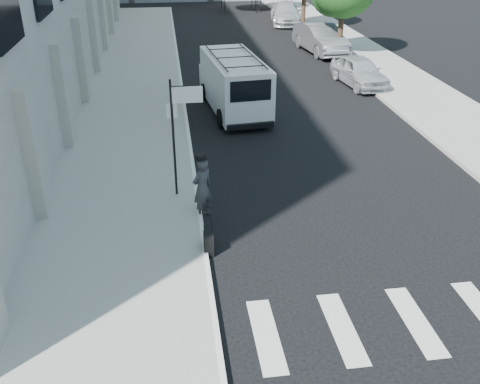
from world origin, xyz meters
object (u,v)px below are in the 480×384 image
object	(u,v)px
businessman	(202,188)
cargo_van	(233,83)
parked_car_a	(360,71)
briefcase	(208,243)
suitcase	(209,244)
parked_car_b	(321,39)
parked_car_c	(286,13)

from	to	relation	value
businessman	cargo_van	size ratio (longest dim) A/B	0.29
parked_car_a	briefcase	bearing A→B (deg)	-129.44
businessman	suitcase	xyz separation A→B (m)	(0.00, -1.88, -0.60)
briefcase	cargo_van	xyz separation A→B (m)	(2.03, 10.80, 1.02)
businessman	parked_car_b	xyz separation A→B (m)	(8.70, 19.24, -0.04)
businessman	parked_car_a	size ratio (longest dim) A/B	0.43
parked_car_a	parked_car_c	world-z (taller)	parked_car_c
cargo_van	suitcase	bearing A→B (deg)	-106.23
suitcase	parked_car_c	bearing A→B (deg)	75.99
suitcase	cargo_van	bearing A→B (deg)	81.18
businessman	parked_car_a	xyz separation A→B (m)	(8.70, 12.05, -0.19)
businessman	parked_car_a	world-z (taller)	businessman
cargo_van	parked_car_b	bearing A→B (deg)	50.71
parked_car_c	parked_car_b	bearing A→B (deg)	-82.26
briefcase	cargo_van	bearing A→B (deg)	94.12
parked_car_b	parked_car_c	size ratio (longest dim) A/B	0.97
parked_car_a	businessman	bearing A→B (deg)	-132.86
cargo_van	businessman	bearing A→B (deg)	-108.31
parked_car_b	suitcase	bearing A→B (deg)	-120.20
suitcase	parked_car_b	xyz separation A→B (m)	(8.70, 21.12, 0.57)
suitcase	parked_car_b	world-z (taller)	parked_car_b
businessman	parked_car_c	world-z (taller)	businessman
briefcase	cargo_van	size ratio (longest dim) A/B	0.07
businessman	parked_car_b	world-z (taller)	businessman
suitcase	cargo_van	distance (m)	11.25
parked_car_b	parked_car_c	distance (m)	10.05
cargo_van	parked_car_a	xyz separation A→B (m)	(6.67, 2.91, -0.48)
cargo_van	parked_car_c	bearing A→B (deg)	65.85
cargo_van	parked_car_a	distance (m)	7.29
suitcase	parked_car_a	bearing A→B (deg)	59.61
briefcase	parked_car_b	distance (m)	22.64
parked_car_a	parked_car_c	size ratio (longest dim) A/B	0.77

